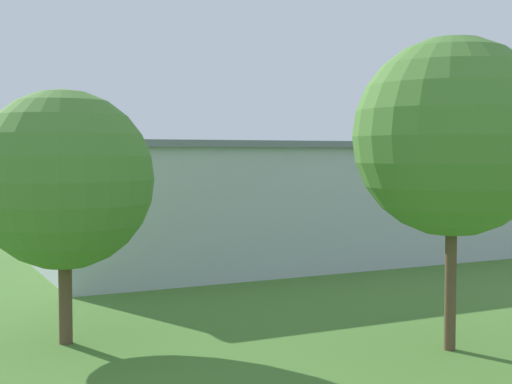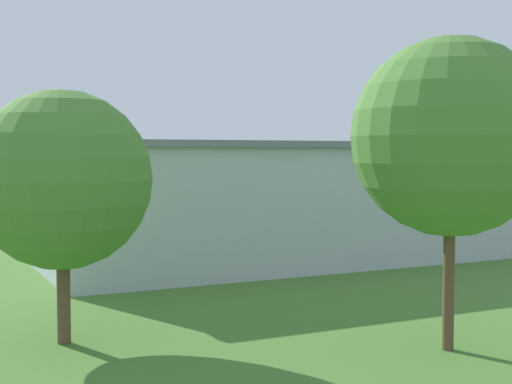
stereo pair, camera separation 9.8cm
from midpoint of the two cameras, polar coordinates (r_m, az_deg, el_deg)
The scene contains 10 objects.
ground_plane at distance 76.21m, azimuth -5.26°, elevation -1.81°, with size 400.00×400.00×0.00m, color #47752D.
hangar at distance 45.78m, azimuth 3.34°, elevation -0.57°, with size 32.74×15.48×7.16m.
biplane at distance 77.20m, azimuth 0.56°, elevation 1.06°, with size 7.87×8.19×3.80m.
car_red at distance 65.61m, azimuth 7.87°, elevation -1.90°, with size 2.30×4.30×1.58m.
car_silver at distance 53.49m, azimuth -17.78°, elevation -3.13°, with size 2.45×4.70×1.62m.
person_beside_truck at distance 61.00m, azimuth -9.07°, elevation -2.33°, with size 0.50×0.50×1.58m.
person_by_parked_cars at distance 64.88m, azimuth 2.97°, elevation -1.94°, with size 0.52×0.52×1.63m.
person_crossing_taxiway at distance 55.59m, azimuth -15.07°, elevation -2.86°, with size 0.54×0.54×1.68m.
tree_at_field_edge at distance 25.22m, azimuth -15.00°, elevation 0.93°, with size 6.11×6.11×8.67m.
tree_near_perimeter_road at distance 24.40m, azimuth 15.27°, elevation 4.21°, with size 6.54×6.54×10.32m.
Camera 2 is at (28.42, 70.42, 6.52)m, focal length 50.55 mm.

